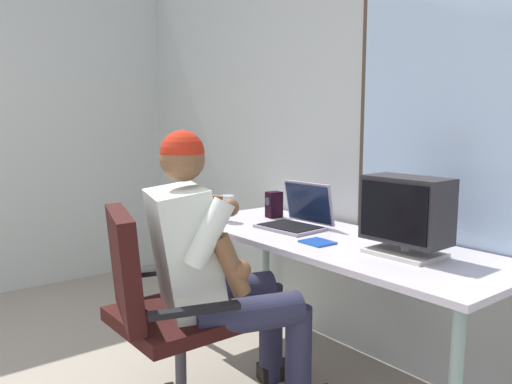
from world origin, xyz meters
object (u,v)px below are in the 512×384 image
object	(u,v)px
office_chair	(156,300)
crt_monitor	(406,212)
desk	(331,252)
cd_case	(318,242)
desk_speaker	(274,205)
person_seated	(216,267)
wine_glass	(227,203)
laptop	(299,216)

from	to	relation	value
office_chair	crt_monitor	bearing A→B (deg)	55.35
desk	cd_case	bearing A→B (deg)	-76.57
crt_monitor	desk_speaker	distance (m)	1.02
desk	person_seated	xyz separation A→B (m)	(-0.13, -0.60, 0.00)
desk_speaker	cd_case	xyz separation A→B (m)	(0.63, -0.26, -0.07)
person_seated	cd_case	world-z (taller)	person_seated
person_seated	cd_case	bearing A→B (deg)	71.75
office_chair	desk_speaker	size ratio (longest dim) A/B	6.14
office_chair	person_seated	xyz separation A→B (m)	(0.07, 0.26, 0.11)
office_chair	wine_glass	distance (m)	0.89
person_seated	wine_glass	distance (m)	0.71
laptop	crt_monitor	bearing A→B (deg)	-2.26
office_chair	wine_glass	size ratio (longest dim) A/B	6.27
office_chair	desk_speaker	bearing A→B (deg)	111.94
person_seated	laptop	bearing A→B (deg)	104.26
person_seated	office_chair	bearing A→B (deg)	-105.12
office_chair	crt_monitor	size ratio (longest dim) A/B	2.58
desk	laptop	xyz separation A→B (m)	(-0.29, 0.05, 0.13)
desk	office_chair	distance (m)	0.89
office_chair	crt_monitor	distance (m)	1.14
person_seated	cd_case	distance (m)	0.51
crt_monitor	desk_speaker	size ratio (longest dim) A/B	2.38
crt_monitor	cd_case	size ratio (longest dim) A/B	2.56
laptop	person_seated	bearing A→B (deg)	-75.74
desk	desk_speaker	bearing A→B (deg)	167.90
desk	cd_case	distance (m)	0.15
desk	laptop	world-z (taller)	laptop
crt_monitor	desk	bearing A→B (deg)	-177.43
crt_monitor	wine_glass	bearing A→B (deg)	-170.14
desk	desk_speaker	world-z (taller)	desk_speaker
laptop	desk_speaker	bearing A→B (deg)	165.05
laptop	cd_case	world-z (taller)	laptop
office_chair	person_seated	world-z (taller)	person_seated
crt_monitor	laptop	bearing A→B (deg)	177.74
office_chair	crt_monitor	world-z (taller)	crt_monitor
laptop	cd_case	size ratio (longest dim) A/B	2.41
cd_case	desk_speaker	bearing A→B (deg)	157.77
person_seated	cd_case	xyz separation A→B (m)	(0.16, 0.48, 0.07)
desk	crt_monitor	world-z (taller)	crt_monitor
desk_speaker	cd_case	bearing A→B (deg)	-22.23
person_seated	crt_monitor	world-z (taller)	person_seated
wine_glass	person_seated	bearing A→B (deg)	-39.10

